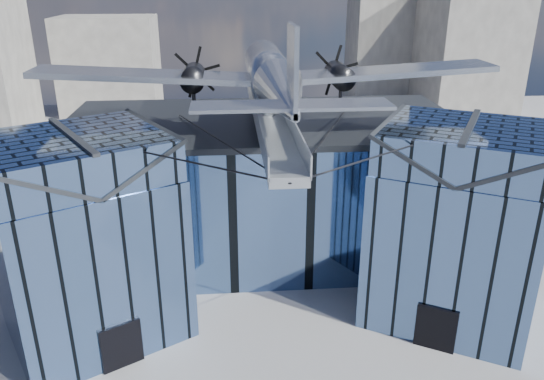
{
  "coord_description": "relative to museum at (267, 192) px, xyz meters",
  "views": [
    {
      "loc": [
        -2.54,
        -27.79,
        19.21
      ],
      "look_at": [
        0.0,
        2.0,
        7.2
      ],
      "focal_mm": 35.0,
      "sensor_mm": 36.0,
      "label": 1
    }
  ],
  "objects": [
    {
      "name": "museum",
      "position": [
        0.0,
        0.0,
        0.0
      ],
      "size": [
        32.88,
        24.5,
        17.6
      ],
      "color": "#4C6B9B",
      "rests_on": "ground"
    },
    {
      "name": "ground_plane",
      "position": [
        -0.0,
        -5.82,
        -5.54
      ],
      "size": [
        120.0,
        120.0,
        0.0
      ],
      "primitive_type": "plane",
      "color": "gray"
    },
    {
      "name": "bg_towers",
      "position": [
        1.45,
        44.67,
        4.47
      ],
      "size": [
        77.0,
        24.5,
        26.0
      ],
      "color": "gray",
      "rests_on": "ground"
    }
  ]
}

